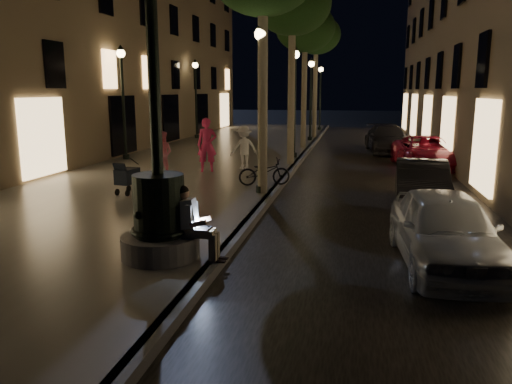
% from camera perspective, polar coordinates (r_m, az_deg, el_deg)
% --- Properties ---
extents(ground, '(120.00, 120.00, 0.00)m').
position_cam_1_polar(ground, '(21.42, 4.81, 3.09)').
color(ground, black).
rests_on(ground, ground).
extents(cobble_lane, '(6.00, 45.00, 0.02)m').
position_cam_1_polar(cobble_lane, '(21.30, 12.86, 2.82)').
color(cobble_lane, black).
rests_on(cobble_lane, ground).
extents(promenade, '(8.00, 45.00, 0.20)m').
position_cam_1_polar(promenade, '(22.21, -5.52, 3.64)').
color(promenade, '#68645B').
rests_on(promenade, ground).
extents(curb_strip, '(0.25, 45.00, 0.20)m').
position_cam_1_polar(curb_strip, '(21.41, 4.81, 3.36)').
color(curb_strip, '#59595B').
rests_on(curb_strip, ground).
extents(building_left, '(8.00, 36.00, 15.00)m').
position_cam_1_polar(building_left, '(28.35, -20.62, 19.70)').
color(building_left, '#7D6A4E').
rests_on(building_left, ground).
extents(fountain_lamppost, '(1.40, 1.40, 5.21)m').
position_cam_1_polar(fountain_lamppost, '(8.94, -11.04, -1.10)').
color(fountain_lamppost, '#59595B').
rests_on(fountain_lamppost, promenade).
extents(seated_man_laptop, '(0.95, 0.32, 1.32)m').
position_cam_1_polar(seated_man_laptop, '(8.80, -7.26, -3.26)').
color(seated_man_laptop, gray).
rests_on(seated_man_laptop, promenade).
extents(tree_second, '(3.00, 3.00, 7.40)m').
position_cam_1_polar(tree_second, '(20.48, 4.19, 20.51)').
color(tree_second, '#6B604C').
rests_on(tree_second, promenade).
extents(tree_third, '(3.00, 3.00, 7.20)m').
position_cam_1_polar(tree_third, '(26.37, 5.65, 18.03)').
color(tree_third, '#6B604C').
rests_on(tree_third, promenade).
extents(tree_far, '(3.00, 3.00, 7.50)m').
position_cam_1_polar(tree_far, '(32.33, 6.90, 17.32)').
color(tree_far, '#6B604C').
rests_on(tree_far, promenade).
extents(lamp_curb_a, '(0.36, 0.36, 4.81)m').
position_cam_1_polar(lamp_curb_a, '(14.31, 0.57, 11.95)').
color(lamp_curb_a, black).
rests_on(lamp_curb_a, promenade).
extents(lamp_curb_b, '(0.36, 0.36, 4.81)m').
position_cam_1_polar(lamp_curb_b, '(22.22, 4.46, 11.77)').
color(lamp_curb_b, black).
rests_on(lamp_curb_b, promenade).
extents(lamp_curb_c, '(0.36, 0.36, 4.81)m').
position_cam_1_polar(lamp_curb_c, '(30.18, 6.30, 11.67)').
color(lamp_curb_c, black).
rests_on(lamp_curb_c, promenade).
extents(lamp_curb_d, '(0.36, 0.36, 4.81)m').
position_cam_1_polar(lamp_curb_d, '(38.16, 7.37, 11.60)').
color(lamp_curb_d, black).
rests_on(lamp_curb_d, promenade).
extents(lamp_left_b, '(0.36, 0.36, 4.81)m').
position_cam_1_polar(lamp_left_b, '(22.30, -15.01, 11.42)').
color(lamp_left_b, black).
rests_on(lamp_left_b, promenade).
extents(lamp_left_c, '(0.36, 0.36, 4.81)m').
position_cam_1_polar(lamp_left_c, '(31.60, -6.90, 11.65)').
color(lamp_left_c, black).
rests_on(lamp_left_c, promenade).
extents(stroller, '(0.53, 1.03, 1.04)m').
position_cam_1_polar(stroller, '(14.75, -14.52, 1.75)').
color(stroller, black).
rests_on(stroller, promenade).
extents(car_front, '(1.87, 4.13, 1.37)m').
position_cam_1_polar(car_front, '(9.58, 20.82, -4.02)').
color(car_front, '#AFB4B8').
rests_on(car_front, ground).
extents(car_second, '(1.59, 3.93, 1.27)m').
position_cam_1_polar(car_second, '(14.23, 18.38, 0.84)').
color(car_second, black).
rests_on(car_second, ground).
extents(car_third, '(2.57, 4.89, 1.31)m').
position_cam_1_polar(car_third, '(21.44, 18.83, 4.29)').
color(car_third, maroon).
rests_on(car_third, ground).
extents(car_rear, '(2.40, 4.90, 1.37)m').
position_cam_1_polar(car_rear, '(26.60, 14.80, 5.89)').
color(car_rear, '#302F34').
rests_on(car_rear, ground).
extents(pedestrian_red, '(0.81, 0.64, 1.96)m').
position_cam_1_polar(pedestrian_red, '(18.36, -5.62, 5.38)').
color(pedestrian_red, '#C82856').
rests_on(pedestrian_red, promenade).
extents(pedestrian_pink, '(0.76, 0.59, 1.55)m').
position_cam_1_polar(pedestrian_pink, '(17.84, -10.68, 4.39)').
color(pedestrian_pink, pink).
rests_on(pedestrian_pink, promenade).
extents(pedestrian_white, '(1.22, 1.08, 1.64)m').
position_cam_1_polar(pedestrian_white, '(18.91, -1.39, 5.12)').
color(pedestrian_white, white).
rests_on(pedestrian_white, promenade).
extents(bicycle, '(1.71, 1.08, 0.85)m').
position_cam_1_polar(bicycle, '(15.64, 0.96, 2.31)').
color(bicycle, black).
rests_on(bicycle, promenade).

